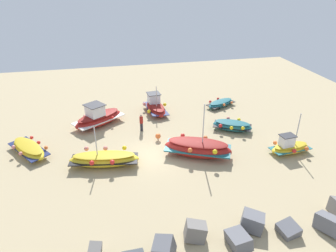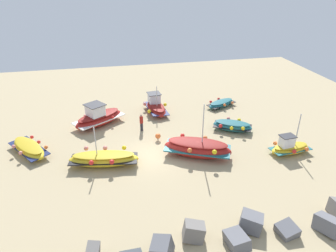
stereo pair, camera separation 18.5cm
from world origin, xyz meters
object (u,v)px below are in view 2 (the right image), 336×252
at_px(fishing_boat_3, 221,104).
at_px(mooring_buoy_0, 158,136).
at_px(fishing_boat_0, 98,117).
at_px(fishing_boat_1, 232,126).
at_px(fishing_boat_2, 156,107).
at_px(fishing_boat_4, 29,148).
at_px(person_walking, 141,121).
at_px(fishing_boat_5, 197,148).
at_px(fishing_boat_7, 290,147).
at_px(fishing_boat_6, 104,159).

bearing_deg(fishing_boat_3, mooring_buoy_0, 10.83).
bearing_deg(mooring_buoy_0, fishing_boat_0, -40.02).
relative_size(fishing_boat_1, mooring_buoy_0, 5.73).
relative_size(fishing_boat_1, fishing_boat_2, 0.90).
relative_size(fishing_boat_4, person_walking, 2.68).
xyz_separation_m(fishing_boat_2, fishing_boat_5, (-1.75, 9.04, 0.12)).
relative_size(fishing_boat_2, mooring_buoy_0, 6.35).
height_order(fishing_boat_0, fishing_boat_4, fishing_boat_0).
bearing_deg(fishing_boat_2, fishing_boat_1, -138.11).
distance_m(fishing_boat_5, person_walking, 6.39).
height_order(fishing_boat_4, fishing_boat_7, fishing_boat_7).
bearing_deg(fishing_boat_0, fishing_boat_6, 58.59).
bearing_deg(person_walking, fishing_boat_0, 104.06).
relative_size(fishing_boat_0, mooring_buoy_0, 7.91).
relative_size(fishing_boat_2, fishing_boat_5, 0.74).
distance_m(fishing_boat_3, mooring_buoy_0, 9.89).
distance_m(fishing_boat_4, fishing_boat_7, 20.87).
distance_m(fishing_boat_1, fishing_boat_4, 17.47).
relative_size(fishing_boat_4, fishing_boat_7, 1.29).
bearing_deg(person_walking, fishing_boat_5, -101.23).
bearing_deg(fishing_boat_3, fishing_boat_4, -8.07).
relative_size(fishing_boat_7, mooring_buoy_0, 5.27).
bearing_deg(fishing_boat_4, mooring_buoy_0, 54.47).
bearing_deg(fishing_boat_0, fishing_boat_3, 153.45).
distance_m(fishing_boat_5, fishing_boat_6, 7.23).
bearing_deg(mooring_buoy_0, fishing_boat_4, -0.44).
bearing_deg(fishing_boat_3, fishing_boat_1, 54.21).
height_order(fishing_boat_3, mooring_buoy_0, fishing_boat_3).
relative_size(fishing_boat_6, person_walking, 3.25).
relative_size(fishing_boat_4, fishing_boat_5, 0.80).
height_order(fishing_boat_2, fishing_boat_7, fishing_boat_7).
relative_size(fishing_boat_7, person_walking, 2.07).
relative_size(fishing_boat_5, fishing_boat_6, 1.03).
relative_size(person_walking, mooring_buoy_0, 2.54).
relative_size(fishing_boat_5, fishing_boat_7, 1.62).
xyz_separation_m(fishing_boat_0, fishing_boat_2, (-5.79, -1.74, -0.13)).
distance_m(fishing_boat_0, fishing_boat_6, 7.05).
bearing_deg(fishing_boat_2, fishing_boat_4, 110.94).
bearing_deg(mooring_buoy_0, fishing_boat_5, 129.38).
distance_m(fishing_boat_0, mooring_buoy_0, 6.48).
bearing_deg(fishing_boat_6, fishing_boat_5, 7.05).
relative_size(fishing_boat_0, person_walking, 3.11).
xyz_separation_m(fishing_boat_0, mooring_buoy_0, (-4.95, 4.16, -0.33)).
xyz_separation_m(fishing_boat_1, person_walking, (8.12, -1.65, 0.48)).
xyz_separation_m(fishing_boat_0, fishing_boat_1, (-11.93, 3.77, -0.27)).
distance_m(fishing_boat_6, mooring_buoy_0, 5.46).
height_order(fishing_boat_0, fishing_boat_5, fishing_boat_5).
distance_m(fishing_boat_3, person_walking, 9.90).
distance_m(fishing_boat_0, fishing_boat_7, 17.09).
bearing_deg(fishing_boat_0, fishing_boat_2, 162.72).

